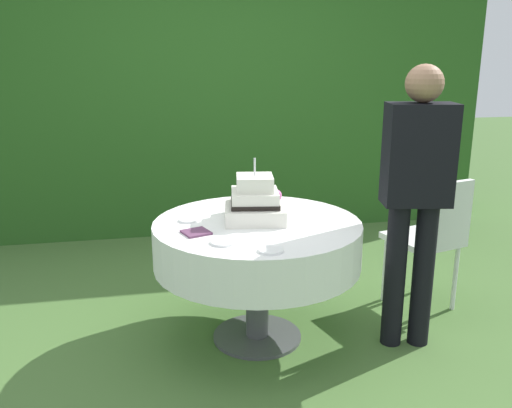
% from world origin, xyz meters
% --- Properties ---
extents(ground_plane, '(20.00, 20.00, 0.00)m').
position_xyz_m(ground_plane, '(0.00, 0.00, 0.00)').
color(ground_plane, '#476B33').
extents(foliage_hedge, '(5.20, 0.65, 2.70)m').
position_xyz_m(foliage_hedge, '(0.00, 2.34, 1.35)').
color(foliage_hedge, '#28561E').
rests_on(foliage_hedge, ground_plane).
extents(cake_table, '(1.18, 1.18, 0.73)m').
position_xyz_m(cake_table, '(0.00, 0.00, 0.60)').
color(cake_table, '#4C4C51').
rests_on(cake_table, ground_plane).
extents(wedding_cake, '(0.38, 0.38, 0.36)m').
position_xyz_m(wedding_cake, '(-0.00, 0.05, 0.83)').
color(wedding_cake, white).
rests_on(wedding_cake, cake_table).
extents(serving_plate_near, '(0.12, 0.12, 0.01)m').
position_xyz_m(serving_plate_near, '(-0.03, -0.48, 0.73)').
color(serving_plate_near, white).
rests_on(serving_plate_near, cake_table).
extents(serving_plate_far, '(0.13, 0.13, 0.01)m').
position_xyz_m(serving_plate_far, '(-0.24, -0.31, 0.73)').
color(serving_plate_far, white).
rests_on(serving_plate_far, cake_table).
extents(serving_plate_left, '(0.11, 0.11, 0.01)m').
position_xyz_m(serving_plate_left, '(-0.38, 0.09, 0.73)').
color(serving_plate_left, white).
rests_on(serving_plate_left, cake_table).
extents(napkin_stack, '(0.17, 0.17, 0.01)m').
position_xyz_m(napkin_stack, '(-0.36, -0.13, 0.73)').
color(napkin_stack, '#603856').
rests_on(napkin_stack, cake_table).
extents(garden_chair, '(0.49, 0.49, 0.89)m').
position_xyz_m(garden_chair, '(1.18, 0.15, 0.54)').
color(garden_chair, white).
rests_on(garden_chair, ground_plane).
extents(standing_person, '(0.39, 0.26, 1.60)m').
position_xyz_m(standing_person, '(0.84, -0.22, 0.93)').
color(standing_person, black).
rests_on(standing_person, ground_plane).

